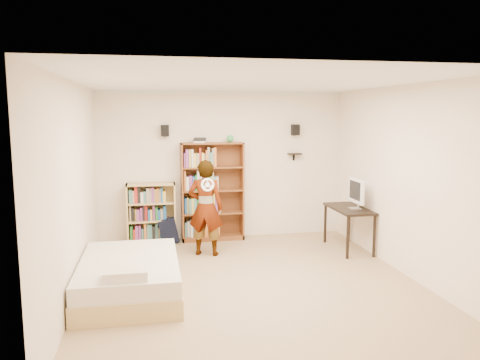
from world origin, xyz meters
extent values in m
cube|color=tan|center=(0.00, 0.00, 0.00)|extent=(4.50, 5.00, 0.01)
cube|color=white|center=(0.00, 2.50, 1.35)|extent=(4.50, 0.02, 2.70)
cube|color=white|center=(0.00, -2.50, 1.35)|extent=(4.50, 0.02, 2.70)
cube|color=white|center=(-2.25, 0.00, 1.35)|extent=(0.02, 5.00, 2.70)
cube|color=white|center=(2.25, 0.00, 1.35)|extent=(0.02, 5.00, 2.70)
cube|color=white|center=(0.00, 0.00, 2.70)|extent=(4.50, 5.00, 0.02)
cube|color=silver|center=(0.00, 2.47, 2.67)|extent=(4.50, 0.06, 0.06)
cube|color=silver|center=(0.00, -2.47, 2.67)|extent=(4.50, 0.06, 0.06)
cube|color=silver|center=(-2.22, 0.00, 2.67)|extent=(0.06, 5.00, 0.06)
cube|color=silver|center=(2.22, 0.00, 2.67)|extent=(0.06, 5.00, 0.06)
cube|color=black|center=(-1.05, 2.40, 2.00)|extent=(0.14, 0.12, 0.20)
cube|color=black|center=(1.35, 2.40, 2.00)|extent=(0.14, 0.12, 0.20)
cube|color=black|center=(1.35, 2.41, 1.55)|extent=(0.25, 0.16, 0.02)
imported|color=black|center=(-0.45, 1.42, 0.78)|extent=(0.66, 0.53, 1.57)
torus|color=white|center=(-0.45, 1.13, 1.20)|extent=(0.21, 0.08, 0.21)
camera|label=1|loc=(-1.29, -5.99, 2.29)|focal=35.00mm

